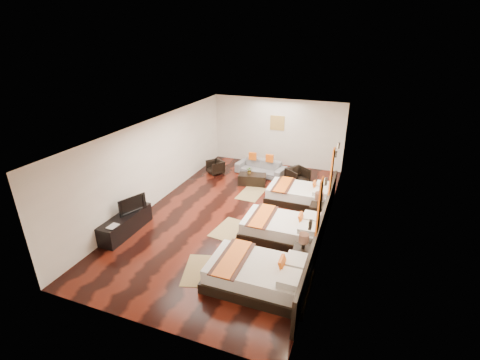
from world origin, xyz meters
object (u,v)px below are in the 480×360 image
at_px(bed_near, 259,275).
at_px(tv_console, 126,224).
at_px(figurine, 139,200).
at_px(sofa, 261,168).
at_px(tv, 131,204).
at_px(book, 109,225).
at_px(nightstand_a, 302,255).
at_px(table_plant, 250,170).
at_px(coffee_table, 252,179).
at_px(armchair_right, 298,177).
at_px(nightstand_b, 318,211).
at_px(bed_mid, 283,228).
at_px(bed_far, 300,194).
at_px(armchair_left, 215,167).

relative_size(bed_near, tv_console, 1.27).
bearing_deg(figurine, sofa, 64.66).
bearing_deg(tv, book, -161.40).
bearing_deg(nightstand_a, book, -170.03).
distance_m(bed_near, tv, 4.31).
bearing_deg(bed_near, tv, 165.70).
distance_m(bed_near, figurine, 4.48).
distance_m(tv_console, table_plant, 4.94).
bearing_deg(tv, coffee_table, -6.06).
relative_size(armchair_right, coffee_table, 0.72).
relative_size(nightstand_b, book, 3.02).
xyz_separation_m(bed_mid, bed_far, (-0.00, 2.32, -0.01)).
distance_m(nightstand_a, nightstand_b, 2.35).
height_order(figurine, table_plant, figurine).
xyz_separation_m(nightstand_a, figurine, (-4.94, 0.45, 0.39)).
xyz_separation_m(figurine, coffee_table, (2.25, 3.71, -0.50)).
height_order(armchair_left, table_plant, table_plant).
xyz_separation_m(bed_far, nightstand_b, (0.75, -1.04, 0.05)).
bearing_deg(table_plant, nightstand_b, -33.31).
height_order(armchair_right, table_plant, table_plant).
xyz_separation_m(tv_console, sofa, (2.25, 5.47, 0.01)).
relative_size(bed_near, armchair_right, 3.20).
height_order(book, table_plant, table_plant).
relative_size(sofa, coffee_table, 1.98).
bearing_deg(bed_mid, armchair_right, 95.67).
bearing_deg(figurine, nightstand_b, 20.94).
bearing_deg(armchair_left, coffee_table, 20.78).
xyz_separation_m(armchair_right, coffee_table, (-1.58, -0.57, -0.13)).
bearing_deg(sofa, nightstand_a, -52.83).
height_order(bed_far, sofa, bed_far).
xyz_separation_m(figurine, table_plant, (2.14, 3.74, -0.17)).
bearing_deg(bed_far, armchair_right, 105.14).
xyz_separation_m(bed_near, tv_console, (-4.20, 0.80, -0.02)).
bearing_deg(nightstand_a, nightstand_b, 90.00).
relative_size(nightstand_b, tv_console, 0.51).
relative_size(nightstand_b, figurine, 3.02).
xyz_separation_m(bed_near, nightstand_b, (0.75, 3.40, 0.02)).
bearing_deg(nightstand_a, coffee_table, 122.89).
relative_size(bed_mid, sofa, 1.10).
relative_size(tv, book, 2.75).
xyz_separation_m(tv_console, armchair_left, (0.52, 4.93, -0.00)).
bearing_deg(book, nightstand_b, 33.03).
distance_m(tv_console, book, 0.68).
relative_size(tv_console, book, 5.92).
xyz_separation_m(bed_mid, sofa, (-1.94, 4.15, 0.01)).
bearing_deg(armchair_right, sofa, 110.28).
relative_size(bed_near, coffee_table, 2.29).
bearing_deg(bed_far, nightstand_a, -77.54).
relative_size(bed_near, nightstand_b, 2.50).
xyz_separation_m(bed_near, bed_mid, (-0.00, 2.12, -0.02)).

